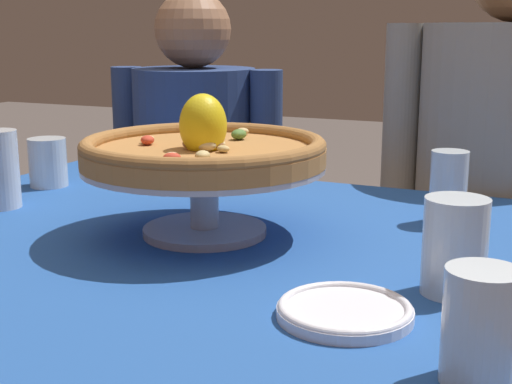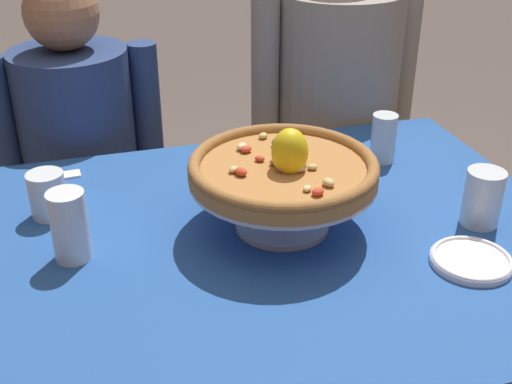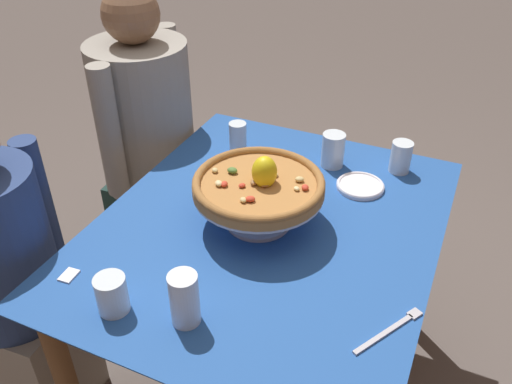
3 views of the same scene
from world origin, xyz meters
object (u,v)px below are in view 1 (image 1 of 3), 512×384
Objects in this scene: water_glass_back_left at (48,166)px; side_plate at (345,310)px; diner_right at (500,222)px; pizza_stand at (207,187)px; water_glass_back_right at (448,192)px; diner_left at (197,225)px; water_glass_front_right at (481,332)px; sugar_packet at (118,171)px; pizza at (206,149)px; water_glass_side_right at (455,252)px.

side_plate is at bearing -28.09° from water_glass_back_left.
diner_right reaches higher than side_plate.
pizza_stand is 2.44× the size of side_plate.
water_glass_back_right is 0.86m from diner_left.
sugar_packet is at bearing 142.15° from water_glass_front_right.
pizza_stand is 0.30× the size of diner_right.
diner_right reaches higher than water_glass_back_left.
water_glass_back_right is (0.33, 0.23, -0.02)m from pizza_stand.
water_glass_back_right reaches higher than pizza_stand.
diner_left is at bearing 120.57° from pizza_stand.
water_glass_back_right reaches higher than water_glass_front_right.
pizza is 0.30× the size of diner_right.
pizza is at bearing -21.12° from water_glass_back_left.
pizza_stand is 3.14× the size of water_glass_side_right.
diner_right is (0.79, 0.30, -0.10)m from sugar_packet.
pizza is 0.82m from diner_left.
diner_right reaches higher than pizza.
sugar_packet is at bearing 139.47° from pizza.
side_plate is 0.89m from diner_right.
water_glass_front_right reaches higher than water_glass_back_left.
sugar_packet is at bearing 150.59° from water_glass_side_right.
water_glass_back_left is 0.85m from side_plate.
side_plate is at bearing -127.33° from water_glass_side_right.
water_glass_back_left is at bearing 161.99° from water_glass_side_right.
water_glass_back_left is 0.09× the size of diner_left.
diner_left reaches higher than water_glass_back_right.
water_glass_back_right is 1.01× the size of water_glass_side_right.
diner_right reaches higher than diner_left.
water_glass_back_left is at bearing 158.98° from pizza_stand.
water_glass_side_right reaches higher than sugar_packet.
water_glass_back_right is 0.11× the size of diner_left.
pizza is 0.39m from side_plate.
water_glass_side_right is 2.37× the size of sugar_packet.
side_plate is (0.29, -0.22, -0.13)m from pizza.
sugar_packet is (-0.41, 0.35, -0.13)m from pizza.
water_glass_back_left is at bearing -176.34° from water_glass_back_right.
diner_left is at bearing 130.70° from water_glass_front_right.
water_glass_front_right is at bearing -37.85° from sugar_packet.
water_glass_back_right is (0.78, 0.05, 0.01)m from water_glass_back_left.
diner_left reaches higher than water_glass_front_right.
water_glass_side_right is 0.78× the size of side_plate.
sugar_packet is (-0.86, 0.67, -0.05)m from water_glass_front_right.
diner_right reaches higher than sugar_packet.
sugar_packet is (-0.74, 0.13, -0.05)m from water_glass_back_right.
water_glass_side_right reaches higher than water_glass_front_right.
water_glass_back_left is 1.03m from water_glass_front_right.
pizza is at bearing -85.68° from pizza_stand.
pizza is 0.33× the size of diner_left.
diner_right reaches higher than water_glass_front_right.
diner_left reaches higher than pizza_stand.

